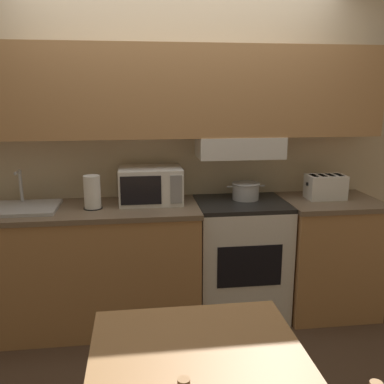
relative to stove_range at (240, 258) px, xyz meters
The scene contains 11 objects.
ground_plane 0.71m from the stove_range, 148.89° to the left, with size 16.00×16.00×0.00m, color #4C3828.
wall_back 1.14m from the stove_range, 154.66° to the left, with size 5.42×0.38×2.55m.
lower_counter_main 1.16m from the stove_range, behind, with size 1.64×0.62×0.91m.
lower_counter_right_stub 0.70m from the stove_range, ahead, with size 0.72×0.62×0.91m.
stove_range is the anchor object (origin of this frame).
cooking_pot 0.53m from the stove_range, 55.74° to the left, with size 0.29×0.21×0.13m.
microwave 0.90m from the stove_range, behind, with size 0.46×0.35×0.26m.
toaster 0.86m from the stove_range, ahead, with size 0.30×0.18×0.19m.
sink_basin 1.68m from the stove_range, behind, with size 0.56×0.40×0.26m.
paper_towel_roll 1.23m from the stove_range, behind, with size 0.13×0.13×0.24m.
dining_table 1.75m from the stove_range, 109.18° to the right, with size 0.81×0.73×0.76m.
Camera 1 is at (-0.32, -3.32, 1.71)m, focal length 40.00 mm.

